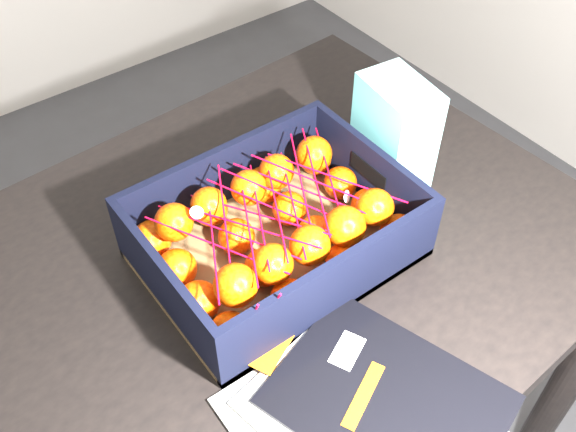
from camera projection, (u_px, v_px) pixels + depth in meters
table at (225, 321)px, 1.04m from camera, size 1.25×0.87×0.75m
magazine_stack at (364, 418)px, 0.81m from camera, size 0.33×0.36×0.02m
produce_crate at (276, 237)px, 0.98m from camera, size 0.39×0.29×0.12m
clementine_heap at (277, 230)px, 0.97m from camera, size 0.37×0.27×0.11m
mesh_net at (274, 212)px, 0.93m from camera, size 0.32×0.26×0.09m
retail_carton at (394, 134)px, 1.06m from camera, size 0.10×0.14×0.19m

